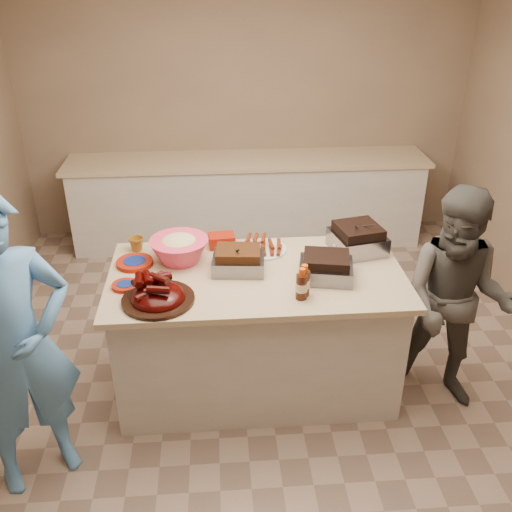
{
  "coord_description": "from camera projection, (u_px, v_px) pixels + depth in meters",
  "views": [
    {
      "loc": [
        -0.32,
        -3.24,
        2.73
      ],
      "look_at": [
        -0.08,
        -0.04,
        1.0
      ],
      "focal_mm": 40.0,
      "sensor_mm": 36.0,
      "label": 1
    }
  ],
  "objects": [
    {
      "name": "room",
      "position": [
        267.0,
        374.0,
        4.16
      ],
      "size": [
        4.5,
        5.0,
        2.7
      ],
      "primitive_type": null,
      "color": "#8E765C",
      "rests_on": "ground"
    },
    {
      "name": "back_counter",
      "position": [
        248.0,
        200.0,
        5.88
      ],
      "size": [
        3.6,
        0.64,
        0.9
      ],
      "primitive_type": null,
      "color": "beige",
      "rests_on": "ground"
    },
    {
      "name": "island",
      "position": [
        257.0,
        382.0,
        4.08
      ],
      "size": [
        1.9,
        1.01,
        0.9
      ],
      "primitive_type": null,
      "rotation": [
        0.0,
        0.0,
        0.0
      ],
      "color": "beige",
      "rests_on": "ground"
    },
    {
      "name": "rib_platter",
      "position": [
        158.0,
        301.0,
        3.36
      ],
      "size": [
        0.49,
        0.49,
        0.17
      ],
      "primitive_type": null,
      "rotation": [
        0.0,
        0.0,
        0.15
      ],
      "color": "#3A0302",
      "rests_on": "island"
    },
    {
      "name": "pulled_pork_tray",
      "position": [
        239.0,
        270.0,
        3.69
      ],
      "size": [
        0.35,
        0.28,
        0.1
      ],
      "primitive_type": "cube",
      "rotation": [
        0.0,
        0.0,
        -0.09
      ],
      "color": "#47230F",
      "rests_on": "island"
    },
    {
      "name": "brisket_tray",
      "position": [
        325.0,
        277.0,
        3.61
      ],
      "size": [
        0.38,
        0.33,
        0.1
      ],
      "primitive_type": "cube",
      "rotation": [
        0.0,
        0.0,
        -0.19
      ],
      "color": "black",
      "rests_on": "island"
    },
    {
      "name": "roasting_pan",
      "position": [
        356.0,
        251.0,
        3.93
      ],
      "size": [
        0.39,
        0.39,
        0.13
      ],
      "primitive_type": "cube",
      "rotation": [
        0.0,
        0.0,
        0.22
      ],
      "color": "gray",
      "rests_on": "island"
    },
    {
      "name": "coleslaw_bowl",
      "position": [
        180.0,
        261.0,
        3.8
      ],
      "size": [
        0.39,
        0.39,
        0.27
      ],
      "primitive_type": null,
      "rotation": [
        0.0,
        0.0,
        0.0
      ],
      "color": "#F03A5E",
      "rests_on": "island"
    },
    {
      "name": "sausage_plate",
      "position": [
        263.0,
        250.0,
        3.93
      ],
      "size": [
        0.34,
        0.34,
        0.05
      ],
      "primitive_type": "cylinder",
      "rotation": [
        0.0,
        0.0,
        -0.07
      ],
      "color": "silver",
      "rests_on": "island"
    },
    {
      "name": "mac_cheese_dish",
      "position": [
        355.0,
        246.0,
        3.99
      ],
      "size": [
        0.34,
        0.27,
        0.09
      ],
      "primitive_type": "cube",
      "rotation": [
        0.0,
        0.0,
        -0.08
      ],
      "color": "gold",
      "rests_on": "island"
    },
    {
      "name": "bbq_bottle_a",
      "position": [
        301.0,
        298.0,
        3.39
      ],
      "size": [
        0.07,
        0.07,
        0.2
      ],
      "primitive_type": "cylinder",
      "rotation": [
        0.0,
        0.0,
        0.0
      ],
      "color": "#39160B",
      "rests_on": "island"
    },
    {
      "name": "bbq_bottle_b",
      "position": [
        303.0,
        295.0,
        3.43
      ],
      "size": [
        0.07,
        0.07,
        0.2
      ],
      "primitive_type": "cylinder",
      "rotation": [
        0.0,
        0.0,
        0.0
      ],
      "color": "#39160B",
      "rests_on": "island"
    },
    {
      "name": "mustard_bottle",
      "position": [
        241.0,
        265.0,
        3.75
      ],
      "size": [
        0.05,
        0.05,
        0.13
      ],
      "primitive_type": "cylinder",
      "rotation": [
        0.0,
        0.0,
        0.0
      ],
      "color": "#F6B600",
      "rests_on": "island"
    },
    {
      "name": "sauce_bowl",
      "position": [
        253.0,
        261.0,
        3.8
      ],
      "size": [
        0.13,
        0.04,
        0.13
      ],
      "primitive_type": "imported",
      "rotation": [
        0.0,
        0.0,
        0.0
      ],
      "color": "silver",
      "rests_on": "island"
    },
    {
      "name": "plate_stack_large",
      "position": [
        135.0,
        265.0,
        3.76
      ],
      "size": [
        0.24,
        0.24,
        0.03
      ],
      "primitive_type": "cylinder",
      "rotation": [
        0.0,
        0.0,
        0.0
      ],
      "color": "maroon",
      "rests_on": "island"
    },
    {
      "name": "plate_stack_small",
      "position": [
        125.0,
        287.0,
        3.5
      ],
      "size": [
        0.16,
        0.16,
        0.02
      ],
      "primitive_type": "cylinder",
      "rotation": [
        0.0,
        0.0,
        0.0
      ],
      "color": "maroon",
      "rests_on": "island"
    },
    {
      "name": "plastic_cup",
      "position": [
        137.0,
        250.0,
        3.93
      ],
      "size": [
        0.1,
        0.1,
        0.1
      ],
      "primitive_type": "imported",
      "rotation": [
        0.0,
        0.0,
        0.0
      ],
      "color": "brown",
      "rests_on": "island"
    },
    {
      "name": "basket_stack",
      "position": [
        222.0,
        246.0,
        3.99
      ],
      "size": [
        0.19,
        0.15,
        0.09
      ],
      "primitive_type": "cube",
      "rotation": [
        0.0,
        0.0,
        0.1
      ],
      "color": "maroon",
      "rests_on": "island"
    },
    {
      "name": "guest_blue",
      "position": [
        45.0,
        468.0,
        3.4
      ],
      "size": [
        1.49,
        1.84,
        0.42
      ],
      "primitive_type": "imported",
      "rotation": [
        0.0,
        0.0,
        0.56
      ],
      "color": "#508CCB",
      "rests_on": "ground"
    },
    {
      "name": "guest_gray",
      "position": [
        438.0,
        395.0,
        3.96
      ],
      "size": [
        1.35,
        1.69,
        0.58
      ],
      "primitive_type": "imported",
      "rotation": [
        0.0,
        0.0,
        -0.47
      ],
      "color": "#4F4D48",
      "rests_on": "ground"
    }
  ]
}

